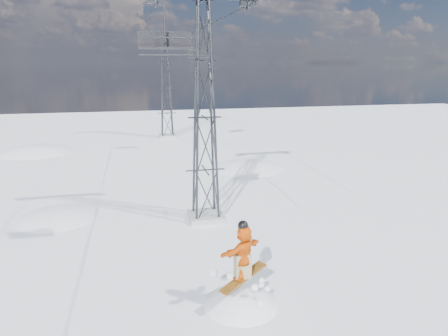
{
  "coord_description": "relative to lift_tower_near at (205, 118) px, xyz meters",
  "views": [
    {
      "loc": [
        -2.59,
        -11.86,
        8.16
      ],
      "look_at": [
        0.93,
        4.06,
        3.86
      ],
      "focal_mm": 32.0,
      "sensor_mm": 36.0,
      "label": 1
    }
  ],
  "objects": [
    {
      "name": "lift_chair_near",
      "position": [
        -2.2,
        -4.58,
        3.42
      ],
      "size": [
        1.97,
        0.57,
        2.45
      ],
      "color": "black",
      "rests_on": "ground"
    },
    {
      "name": "lift_tower_far",
      "position": [
        0.0,
        25.0,
        0.0
      ],
      "size": [
        5.2,
        1.8,
        11.43
      ],
      "color": "#999999",
      "rests_on": "ground"
    },
    {
      "name": "lift_tower_near",
      "position": [
        0.0,
        0.0,
        0.0
      ],
      "size": [
        5.2,
        1.8,
        11.43
      ],
      "color": "#999999",
      "rests_on": "ground"
    },
    {
      "name": "ground",
      "position": [
        -0.8,
        -8.0,
        -5.47
      ],
      "size": [
        120.0,
        120.0,
        0.0
      ],
      "primitive_type": "plane",
      "color": "white",
      "rests_on": "ground"
    },
    {
      "name": "haul_cables",
      "position": [
        0.0,
        11.5,
        5.38
      ],
      "size": [
        4.46,
        51.0,
        0.06
      ],
      "color": "black",
      "rests_on": "ground"
    },
    {
      "name": "lift_chair_mid",
      "position": [
        2.2,
        15.77,
        3.55
      ],
      "size": [
        1.84,
        0.53,
        2.29
      ],
      "color": "black",
      "rests_on": "ground"
    },
    {
      "name": "snow_terrain",
      "position": [
        -5.57,
        13.24,
        -15.06
      ],
      "size": [
        39.0,
        37.0,
        22.0
      ],
      "color": "white",
      "rests_on": "ground"
    }
  ]
}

